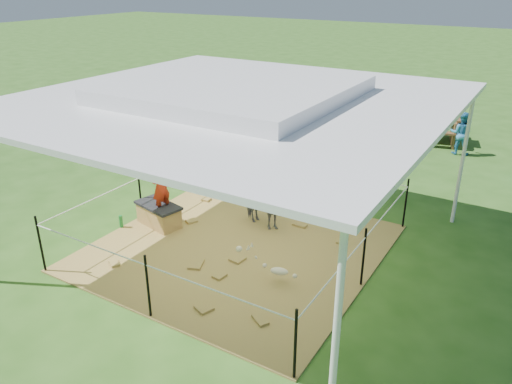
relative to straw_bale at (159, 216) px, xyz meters
The scene contains 13 objects.
ground 1.76m from the straw_bale, ahead, with size 90.00×90.00×0.00m, color #2D5919.
hay_patch 1.76m from the straw_bale, ahead, with size 4.60×4.60×0.03m, color brown.
canopy_tent 3.02m from the straw_bale, ahead, with size 6.30×6.30×2.90m.
rope_fence 1.79m from the straw_bale, ahead, with size 4.54×4.54×1.00m.
straw_bale is the anchor object (origin of this frame).
dark_cloth 0.21m from the straw_bale, ahead, with size 0.92×0.48×0.05m, color black.
woman 0.71m from the straw_bale, ahead, with size 0.38×0.25×1.03m, color red.
green_bottle 0.71m from the straw_bale, 140.71° to the right, with size 0.07×0.07×0.24m, color #1B7A2E.
pony 1.95m from the straw_bale, 29.36° to the left, with size 0.42×0.92×0.78m, color #535359.
pink_hat 2.04m from the straw_bale, 29.36° to the left, with size 0.24×0.24×0.11m, color pink.
foal 2.94m from the straw_bale, 10.54° to the right, with size 0.83×0.46×0.46m, color beige, non-canonical shape.
picnic_table_near 8.60m from the straw_bale, 69.44° to the left, with size 1.79×1.30×0.75m, color #52311C.
distant_person 8.38m from the straw_bale, 61.20° to the left, with size 0.56×0.43×1.14m, color #3283BD.
Camera 1 is at (4.21, -6.37, 4.40)m, focal length 35.00 mm.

